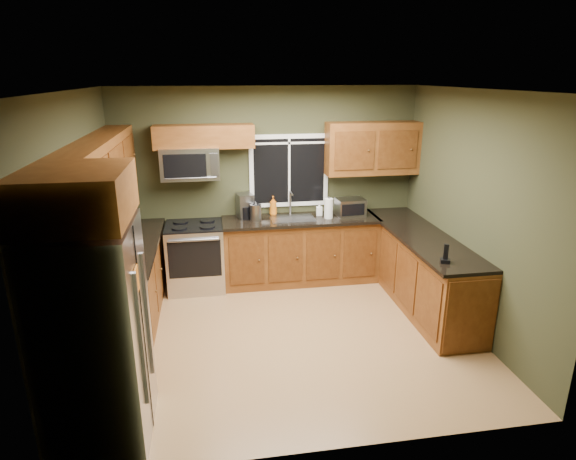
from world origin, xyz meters
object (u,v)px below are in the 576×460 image
object	(u,v)px
kettle	(256,211)
soap_bottle_a	(273,206)
refrigerator	(96,337)
soap_bottle_b	(319,209)
microwave	(190,163)
range	(196,256)
coffee_maker	(245,207)
toaster_oven	(350,207)
soap_bottle_c	(254,213)
paper_towel_roll	(329,208)
cordless_phone	(445,257)

from	to	relation	value
kettle	soap_bottle_a	xyz separation A→B (m)	(0.27, 0.23, 0.01)
refrigerator	soap_bottle_b	size ratio (longest dim) A/B	9.94
soap_bottle_a	soap_bottle_b	bearing A→B (deg)	-10.31
microwave	kettle	bearing A→B (deg)	-9.09
range	coffee_maker	world-z (taller)	coffee_maker
microwave	soap_bottle_a	xyz separation A→B (m)	(1.11, 0.09, -0.65)
refrigerator	toaster_oven	world-z (taller)	refrigerator
microwave	soap_bottle_c	distance (m)	1.09
coffee_maker	kettle	bearing A→B (deg)	-51.37
paper_towel_roll	soap_bottle_a	size ratio (longest dim) A/B	1.13
range	soap_bottle_c	world-z (taller)	soap_bottle_c
range	soap_bottle_b	bearing A→B (deg)	3.72
refrigerator	soap_bottle_a	world-z (taller)	refrigerator
range	cordless_phone	xyz separation A→B (m)	(2.67, -1.85, 0.53)
toaster_oven	soap_bottle_c	xyz separation A→B (m)	(-1.36, 0.08, -0.05)
cordless_phone	soap_bottle_c	bearing A→B (deg)	133.18
soap_bottle_b	refrigerator	bearing A→B (deg)	-130.23
paper_towel_roll	cordless_phone	distance (m)	1.99
soap_bottle_a	soap_bottle_b	size ratio (longest dim) A/B	1.51
soap_bottle_b	cordless_phone	xyz separation A→B (m)	(0.92, -1.97, -0.03)
range	kettle	xyz separation A→B (m)	(0.84, 0.00, 0.60)
soap_bottle_a	kettle	bearing A→B (deg)	-139.72
refrigerator	cordless_phone	world-z (taller)	refrigerator
range	coffee_maker	xyz separation A→B (m)	(0.71, 0.17, 0.63)
coffee_maker	soap_bottle_a	size ratio (longest dim) A/B	1.23
range	soap_bottle_c	size ratio (longest dim) A/B	6.22
toaster_oven	soap_bottle_c	distance (m)	1.36
microwave	toaster_oven	world-z (taller)	microwave
range	soap_bottle_a	xyz separation A→B (m)	(1.11, 0.23, 0.61)
coffee_maker	soap_bottle_a	xyz separation A→B (m)	(0.40, 0.06, -0.02)
kettle	soap_bottle_c	xyz separation A→B (m)	(-0.02, 0.12, -0.05)
soap_bottle_c	cordless_phone	world-z (taller)	cordless_phone
refrigerator	range	xyz separation A→B (m)	(0.69, 2.77, -0.43)
soap_bottle_a	soap_bottle_b	distance (m)	0.65
kettle	refrigerator	bearing A→B (deg)	-118.86
soap_bottle_a	paper_towel_roll	bearing A→B (deg)	-20.49
range	coffee_maker	bearing A→B (deg)	13.37
kettle	cordless_phone	xyz separation A→B (m)	(1.83, -1.86, -0.07)
soap_bottle_b	soap_bottle_a	bearing A→B (deg)	169.69
soap_bottle_a	toaster_oven	bearing A→B (deg)	-10.43
range	paper_towel_roll	bearing A→B (deg)	-1.38
paper_towel_roll	kettle	bearing A→B (deg)	177.36
refrigerator	microwave	xyz separation A→B (m)	(0.69, 2.91, 0.83)
refrigerator	toaster_oven	xyz separation A→B (m)	(2.87, 2.80, 0.16)
kettle	soap_bottle_a	world-z (taller)	kettle
refrigerator	soap_bottle_b	distance (m)	3.78
range	paper_towel_roll	distance (m)	1.94
kettle	paper_towel_roll	xyz separation A→B (m)	(1.01, -0.05, 0.01)
soap_bottle_a	coffee_maker	bearing A→B (deg)	-171.16
kettle	soap_bottle_c	bearing A→B (deg)	99.00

